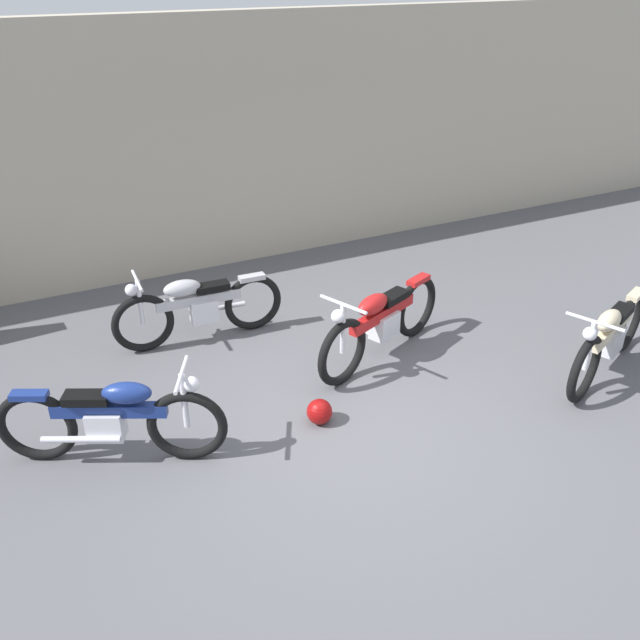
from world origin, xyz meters
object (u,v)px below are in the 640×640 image
object	(u,v)px
helmet	(319,412)
motorcycle_silver	(198,307)
motorcycle_cream	(609,337)
motorcycle_red	(381,322)
motorcycle_blue	(113,419)

from	to	relation	value
helmet	motorcycle_silver	bearing A→B (deg)	104.79
helmet	motorcycle_cream	bearing A→B (deg)	-10.10
motorcycle_red	motorcycle_cream	xyz separation A→B (m)	(2.00, -1.34, -0.02)
motorcycle_silver	motorcycle_cream	xyz separation A→B (m)	(3.68, -2.62, 0.01)
motorcycle_blue	motorcycle_red	world-z (taller)	motorcycle_red
motorcycle_blue	motorcycle_silver	xyz separation A→B (m)	(1.31, 1.75, -0.01)
motorcycle_silver	motorcycle_red	bearing A→B (deg)	145.27
helmet	motorcycle_blue	bearing A→B (deg)	170.29
helmet	motorcycle_cream	distance (m)	3.20
helmet	motorcycle_blue	xyz separation A→B (m)	(-1.85, 0.32, 0.31)
helmet	motorcycle_blue	distance (m)	1.90
motorcycle_red	motorcycle_cream	world-z (taller)	motorcycle_red
motorcycle_blue	motorcycle_red	size ratio (longest dim) A/B	0.94
motorcycle_silver	motorcycle_cream	world-z (taller)	motorcycle_cream
motorcycle_blue	motorcycle_silver	bearing A→B (deg)	79.00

